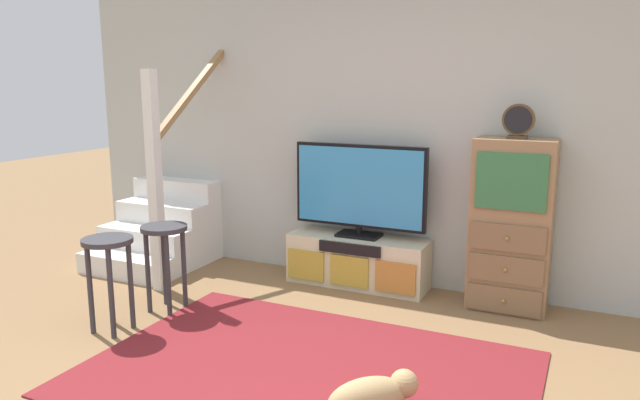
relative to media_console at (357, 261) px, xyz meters
The scene contains 10 objects.
back_wall 1.21m from the media_console, 41.71° to the left, with size 6.40×0.12×2.70m, color #B2B7B2.
area_rug 1.63m from the media_console, 79.33° to the right, with size 2.60×1.80×0.01m, color maroon.
media_console is the anchor object (origin of this frame).
television 0.62m from the media_console, 90.00° to the left, with size 1.14×0.22×0.77m.
side_cabinet 1.30m from the media_console, ahead, with size 0.58×0.38×1.30m.
desk_clock 1.73m from the media_console, ahead, with size 0.23×0.08×0.25m.
staircase 1.94m from the media_console, behind, with size 1.00×1.36×2.20m.
bar_stool_near 2.01m from the media_console, 126.81° to the right, with size 0.34×0.34×0.67m.
bar_stool_far 1.60m from the media_console, 134.21° to the right, with size 0.34×0.34×0.66m.
dog 2.03m from the media_console, 66.17° to the right, with size 0.45×0.45×0.23m.
Camera 1 is at (1.46, -2.32, 1.72)m, focal length 33.46 mm.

